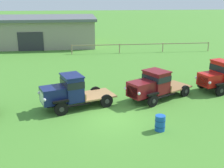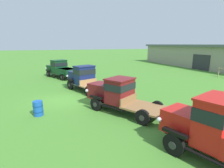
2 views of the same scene
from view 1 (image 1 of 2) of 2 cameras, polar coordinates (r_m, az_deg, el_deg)
name	(u,v)px [view 1 (image 1 of 2)]	position (r m, az deg, el deg)	size (l,w,h in m)	color
ground_plane	(111,118)	(16.58, -0.15, -6.98)	(240.00, 240.00, 0.00)	#47842D
farm_shed	(10,31)	(43.14, -19.97, 10.09)	(24.15, 10.73, 3.95)	gray
paddock_fence	(142,45)	(35.50, 6.07, 7.81)	(17.56, 0.36, 1.16)	#997F60
vintage_truck_second_in_line	(70,91)	(17.82, -8.61, -1.45)	(5.03, 3.23, 2.18)	black
vintage_truck_midrow_center	(154,85)	(19.24, 8.44, -0.18)	(5.20, 3.97, 2.04)	black
oil_drum_beside_row	(160,123)	(15.22, 9.75, -7.82)	(0.57, 0.57, 0.86)	#1951B2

